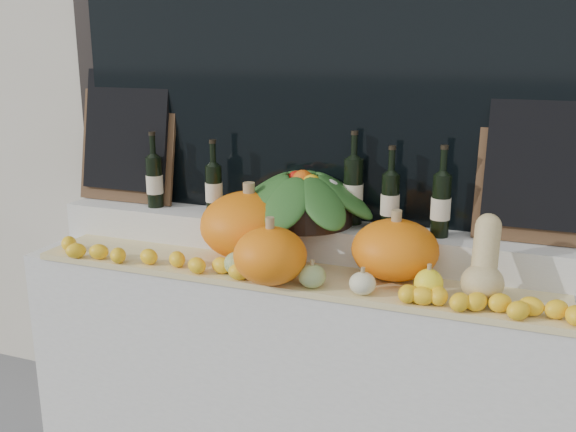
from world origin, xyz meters
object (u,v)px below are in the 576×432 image
at_px(butternut_squash, 484,265).
at_px(wine_bottle_tall, 353,190).
at_px(pumpkin_left, 249,225).
at_px(pumpkin_right, 395,250).
at_px(produce_bowl, 303,197).

bearing_deg(butternut_squash, wine_bottle_tall, 151.08).
distance_m(pumpkin_left, pumpkin_right, 0.61).
bearing_deg(produce_bowl, pumpkin_left, -142.30).
xyz_separation_m(pumpkin_left, wine_bottle_tall, (0.38, 0.20, 0.14)).
bearing_deg(butternut_squash, pumpkin_right, 165.15).
distance_m(pumpkin_right, wine_bottle_tall, 0.36).
bearing_deg(butternut_squash, produce_bowl, 161.59).
height_order(butternut_squash, wine_bottle_tall, wine_bottle_tall).
bearing_deg(wine_bottle_tall, pumpkin_left, -152.92).
relative_size(produce_bowl, wine_bottle_tall, 1.68).
bearing_deg(pumpkin_right, wine_bottle_tall, 135.98).
relative_size(pumpkin_left, butternut_squash, 1.40).
distance_m(produce_bowl, wine_bottle_tall, 0.21).
xyz_separation_m(pumpkin_left, produce_bowl, (0.18, 0.14, 0.10)).
relative_size(pumpkin_right, wine_bottle_tall, 0.85).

